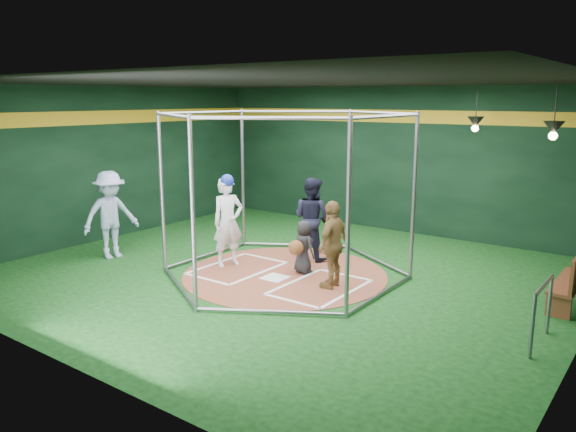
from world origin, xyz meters
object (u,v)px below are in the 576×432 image
Objects in this scene: visitor_leopard at (333,244)px; umpire at (312,218)px; batter_figure at (228,220)px; dugout_bench at (574,277)px.

umpire is at bearing -138.02° from visitor_leopard.
batter_figure is at bearing 56.39° from umpire.
batter_figure is 1.14× the size of dugout_bench.
batter_figure is 6.09m from dugout_bench.
umpire is 4.82m from dugout_bench.
visitor_leopard is (2.33, 0.09, -0.13)m from batter_figure.
visitor_leopard is 1.79m from umpire.
dugout_bench is (5.86, 1.61, -0.44)m from batter_figure.
dugout_bench is (3.53, 1.52, -0.30)m from visitor_leopard.
visitor_leopard is 0.97× the size of dugout_bench.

